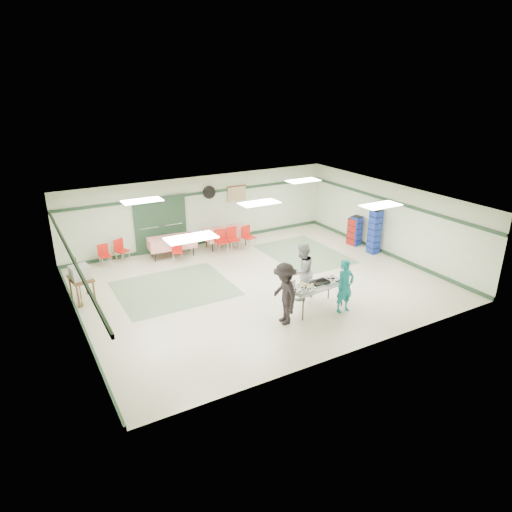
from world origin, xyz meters
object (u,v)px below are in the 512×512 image
dining_table_b (172,242)px  chair_loose_b (104,253)px  volunteer_teal (345,286)px  volunteer_dark (285,294)px  chair_d (177,249)px  broom (79,280)px  printer_table (81,281)px  dining_table_a (226,233)px  crate_stack_blue_a (356,231)px  office_printer (80,272)px  chair_a (232,237)px  chair_loose_a (121,248)px  chair_b (221,239)px  crate_stack_blue_b (375,232)px  chair_c (248,235)px  crate_stack_red (354,231)px  serving_table (317,287)px  volunteer_grey (302,271)px

dining_table_b → chair_loose_b: (-2.39, 0.28, -0.08)m
volunteer_teal → volunteer_dark: 1.85m
chair_d → broom: broom is taller
chair_d → printer_table: 3.87m
dining_table_a → chair_loose_b: (-4.59, 0.28, -0.08)m
volunteer_dark → crate_stack_blue_a: 6.96m
volunteer_teal → printer_table: bearing=145.7°
volunteer_dark → printer_table: size_ratio=1.80×
volunteer_dark → office_printer: volunteer_dark is taller
chair_a → broom: bearing=-162.1°
chair_loose_a → chair_loose_b: size_ratio=1.07×
chair_b → chair_d: chair_b is taller
crate_stack_blue_b → dining_table_b: bearing=153.5°
volunteer_dark → chair_b: (0.78, 5.61, -0.30)m
chair_d → chair_loose_b: chair_d is taller
volunteer_teal → crate_stack_blue_b: bearing=37.8°
volunteer_teal → volunteer_dark: size_ratio=0.90×
chair_b → chair_c: size_ratio=1.04×
volunteer_teal → chair_a: bearing=95.5°
chair_d → broom: (-3.62, -1.78, 0.30)m
chair_a → printer_table: 5.97m
office_printer → dining_table_a: bearing=10.2°
dining_table_a → crate_stack_blue_b: (4.54, -3.36, 0.27)m
chair_a → crate_stack_blue_b: size_ratio=0.56×
chair_d → crate_stack_red: (6.76, -1.68, 0.05)m
serving_table → crate_stack_red: crate_stack_red is taller
office_printer → broom: size_ratio=0.34×
volunteer_dark → crate_stack_red: volunteer_dark is taller
chair_loose_b → printer_table: size_ratio=0.83×
volunteer_dark → crate_stack_blue_a: bearing=132.1°
volunteer_grey → volunteer_dark: volunteer_grey is taller
volunteer_grey → crate_stack_blue_b: volunteer_grey is taller
crate_stack_red → chair_loose_a: bearing=162.7°
dining_table_a → printer_table: size_ratio=1.79×
volunteer_teal → chair_loose_b: bearing=127.5°
chair_c → chair_loose_a: size_ratio=1.04×
chair_b → crate_stack_blue_a: size_ratio=0.78×
crate_stack_red → volunteer_grey: bearing=-147.4°
chair_b → dining_table_a: bearing=51.4°
crate_stack_red → printer_table: size_ratio=1.13×
chair_a → dining_table_a: bearing=90.6°
dining_table_b → crate_stack_red: 7.11m
volunteer_teal → crate_stack_blue_a: 5.71m
volunteer_dark → chair_loose_b: bearing=-144.0°
volunteer_grey → chair_loose_b: 7.12m
volunteer_grey → chair_loose_a: (-3.95, 5.59, -0.36)m
volunteer_dark → broom: (-4.57, 3.81, -0.08)m
volunteer_teal → chair_b: bearing=100.1°
crate_stack_red → office_printer: size_ratio=2.12×
volunteer_grey → chair_d: size_ratio=2.20×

